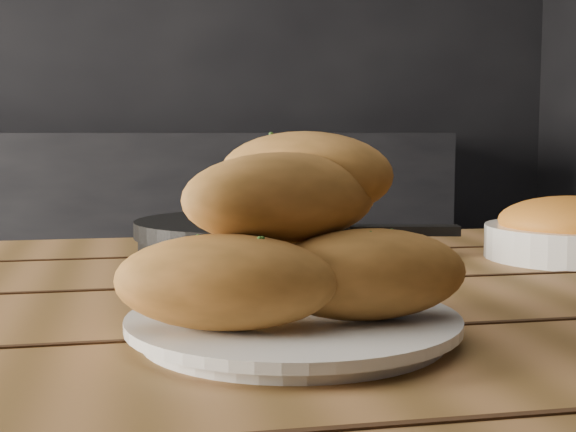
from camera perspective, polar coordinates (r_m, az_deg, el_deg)
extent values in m
cube|color=brown|center=(0.72, -1.26, -7.95)|extent=(1.52, 0.99, 0.04)
cylinder|color=silver|center=(0.60, 0.38, -8.16)|extent=(0.23, 0.23, 0.01)
cylinder|color=silver|center=(0.60, 0.38, -7.42)|extent=(0.25, 0.25, 0.01)
ellipsoid|color=#AC6D2F|center=(0.55, -4.50, -4.72)|extent=(0.17, 0.11, 0.07)
ellipsoid|color=#AC6D2F|center=(0.58, 5.72, -4.15)|extent=(0.15, 0.08, 0.07)
ellipsoid|color=#AC6D2F|center=(0.65, -1.05, -3.11)|extent=(0.11, 0.16, 0.07)
ellipsoid|color=#AC6D2F|center=(0.58, -0.48, 1.30)|extent=(0.16, 0.10, 0.07)
ellipsoid|color=#AC6D2F|center=(0.62, 1.18, 2.98)|extent=(0.16, 0.13, 0.07)
cylinder|color=black|center=(1.00, -3.24, -1.99)|extent=(0.26, 0.26, 0.03)
cylinder|color=black|center=(0.99, -3.25, -0.84)|extent=(0.27, 0.27, 0.02)
cube|color=black|center=(1.00, 8.15, -1.02)|extent=(0.14, 0.05, 0.01)
cylinder|color=white|center=(1.03, 19.56, -1.76)|extent=(0.21, 0.21, 0.04)
ellipsoid|color=orange|center=(1.03, 19.61, -0.39)|extent=(0.18, 0.18, 0.06)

